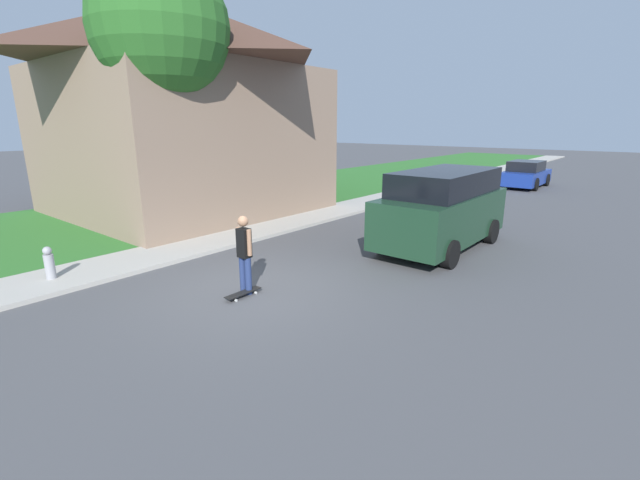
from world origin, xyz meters
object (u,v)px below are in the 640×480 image
object	(u,v)px
lawn_tree_near	(160,29)
suv_parked	(443,208)
skateboarder	(244,252)
car_down_street	(526,175)
fire_hydrant	(49,263)
skateboard	(243,293)

from	to	relation	value
lawn_tree_near	suv_parked	xyz separation A→B (m)	(6.65, 3.99, -4.70)
skateboarder	lawn_tree_near	bearing A→B (deg)	161.68
car_down_street	fire_hydrant	xyz separation A→B (m)	(-3.82, -22.23, -0.23)
lawn_tree_near	skateboarder	distance (m)	7.23
lawn_tree_near	skateboard	bearing A→B (deg)	-19.71
skateboard	fire_hydrant	world-z (taller)	fire_hydrant
skateboard	suv_parked	bearing A→B (deg)	75.24
lawn_tree_near	car_down_street	xyz separation A→B (m)	(5.11, 18.27, -5.15)
skateboarder	skateboard	world-z (taller)	skateboarder
lawn_tree_near	skateboard	size ratio (longest dim) A/B	9.28
lawn_tree_near	fire_hydrant	distance (m)	6.81
suv_parked	car_down_street	distance (m)	14.37
suv_parked	car_down_street	world-z (taller)	suv_parked
car_down_street	skateboarder	size ratio (longest dim) A/B	2.49
suv_parked	car_down_street	xyz separation A→B (m)	(-1.54, 14.28, -0.45)
lawn_tree_near	skateboard	xyz separation A→B (m)	(5.11, -1.83, -5.75)
fire_hydrant	car_down_street	bearing A→B (deg)	80.26
lawn_tree_near	skateboard	world-z (taller)	lawn_tree_near
car_down_street	suv_parked	bearing A→B (deg)	-83.84
lawn_tree_near	fire_hydrant	bearing A→B (deg)	-71.94
suv_parked	fire_hydrant	xyz separation A→B (m)	(-5.36, -7.95, -0.68)
car_down_street	skateboard	bearing A→B (deg)	-89.98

